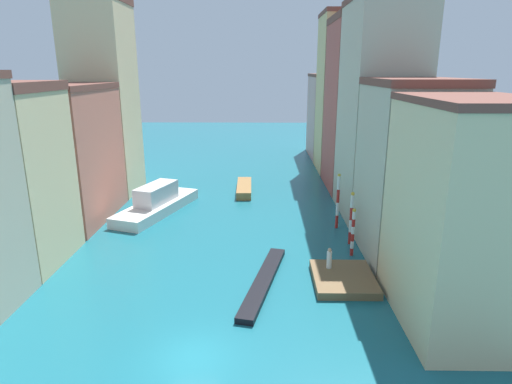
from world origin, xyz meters
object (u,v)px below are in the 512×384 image
at_px(waterfront_dock, 343,279).
at_px(motorboat_0, 244,188).
at_px(mooring_pole_1, 351,218).
at_px(person_on_dock, 329,259).
at_px(mooring_pole_2, 338,201).
at_px(vaporetto_white, 157,203).
at_px(mooring_pole_0, 353,232).
at_px(gondola_black, 264,281).

distance_m(waterfront_dock, motorboat_0, 24.21).
bearing_deg(mooring_pole_1, person_on_dock, -114.57).
distance_m(mooring_pole_2, vaporetto_white, 18.34).
height_order(waterfront_dock, vaporetto_white, vaporetto_white).
bearing_deg(waterfront_dock, vaporetto_white, 137.57).
relative_size(waterfront_dock, person_on_dock, 3.33).
distance_m(mooring_pole_0, gondola_black, 8.66).
bearing_deg(waterfront_dock, mooring_pole_2, 83.17).
relative_size(mooring_pole_1, vaporetto_white, 0.37).
xyz_separation_m(waterfront_dock, gondola_black, (-5.53, -0.28, -0.07)).
height_order(mooring_pole_0, mooring_pole_1, mooring_pole_1).
bearing_deg(gondola_black, mooring_pole_1, 44.48).
bearing_deg(mooring_pole_1, vaporetto_white, 155.90).
bearing_deg(waterfront_dock, gondola_black, -177.06).
height_order(vaporetto_white, gondola_black, vaporetto_white).
bearing_deg(mooring_pole_1, waterfront_dock, -104.46).
bearing_deg(gondola_black, mooring_pole_2, 58.16).
distance_m(mooring_pole_0, mooring_pole_2, 6.19).
bearing_deg(mooring_pole_0, waterfront_dock, -107.85).
xyz_separation_m(mooring_pole_0, vaporetto_white, (-17.91, 10.52, -0.98)).
relative_size(person_on_dock, mooring_pole_0, 0.39).
xyz_separation_m(waterfront_dock, mooring_pole_0, (1.46, 4.52, 1.73)).
relative_size(vaporetto_white, motorboat_0, 1.63).
relative_size(waterfront_dock, gondola_black, 0.49).
xyz_separation_m(mooring_pole_1, mooring_pole_2, (-0.50, 3.79, 0.32)).
distance_m(person_on_dock, motorboat_0, 22.88).
distance_m(person_on_dock, vaporetto_white, 20.90).
height_order(mooring_pole_2, gondola_black, mooring_pole_2).
distance_m(vaporetto_white, motorboat_0, 11.70).
xyz_separation_m(person_on_dock, gondola_black, (-4.67, -1.42, -1.04)).
height_order(mooring_pole_0, mooring_pole_2, mooring_pole_2).
height_order(mooring_pole_0, vaporetto_white, mooring_pole_0).
distance_m(person_on_dock, mooring_pole_2, 9.88).
height_order(mooring_pole_0, gondola_black, mooring_pole_0).
relative_size(waterfront_dock, mooring_pole_2, 0.97).
distance_m(waterfront_dock, mooring_pole_0, 5.06).
distance_m(person_on_dock, mooring_pole_1, 6.42).
xyz_separation_m(waterfront_dock, vaporetto_white, (-16.45, 15.04, 0.75)).
xyz_separation_m(mooring_pole_0, gondola_black, (-6.98, -4.81, -1.79)).
bearing_deg(mooring_pole_2, person_on_dock, -102.60).
xyz_separation_m(mooring_pole_1, gondola_black, (-7.30, -7.17, -2.13)).
xyz_separation_m(mooring_pole_0, mooring_pole_2, (-0.18, 6.15, 0.65)).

